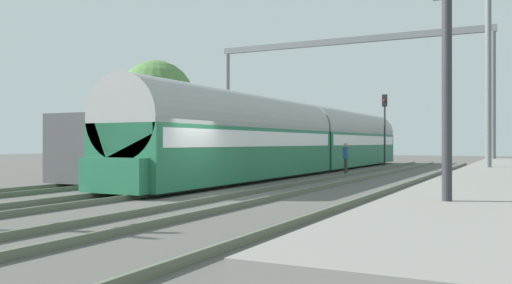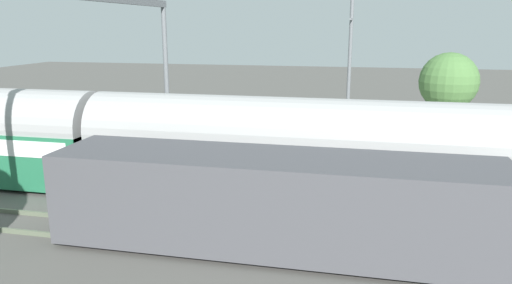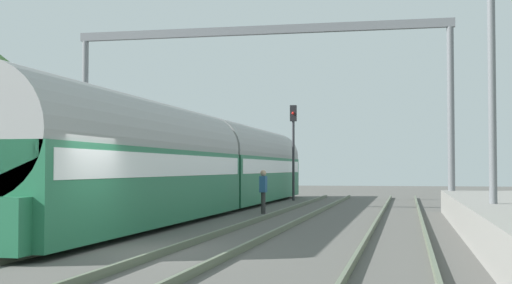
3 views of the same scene
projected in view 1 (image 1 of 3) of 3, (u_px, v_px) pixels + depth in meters
name	position (u px, v px, depth m)	size (l,w,h in m)	color
ground	(209.00, 194.00, 17.98)	(120.00, 120.00, 0.00)	#52504C
track_far_west	(77.00, 186.00, 20.64)	(1.52, 60.00, 0.16)	#5A634F
track_west	(161.00, 190.00, 18.87)	(1.51, 60.00, 0.16)	#5A634F
track_east	(262.00, 195.00, 17.10)	(1.51, 60.00, 0.16)	#5A634F
track_far_east	(387.00, 201.00, 15.33)	(1.52, 60.00, 0.16)	#5A634F
passenger_train	(306.00, 138.00, 31.35)	(2.93, 32.85, 3.82)	#236B47
freight_car	(171.00, 148.00, 26.10)	(2.80, 13.00, 2.70)	#47474C
person_crossing	(346.00, 155.00, 29.71)	(0.25, 0.41, 1.73)	#323232
railway_signal_near	(447.00, 23.00, 7.67)	(0.36, 0.30, 5.39)	#2D2D33
railway_signal_far	(385.00, 120.00, 40.45)	(0.36, 0.30, 5.34)	#2D2D33
catenary_gantry	(345.00, 72.00, 31.52)	(16.22, 0.28, 7.86)	slate
catenary_pole_east_mid	(487.00, 71.00, 18.29)	(1.90, 0.20, 8.00)	slate
tree_west_background	(156.00, 98.00, 37.35)	(5.21, 5.21, 7.41)	#4C3826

